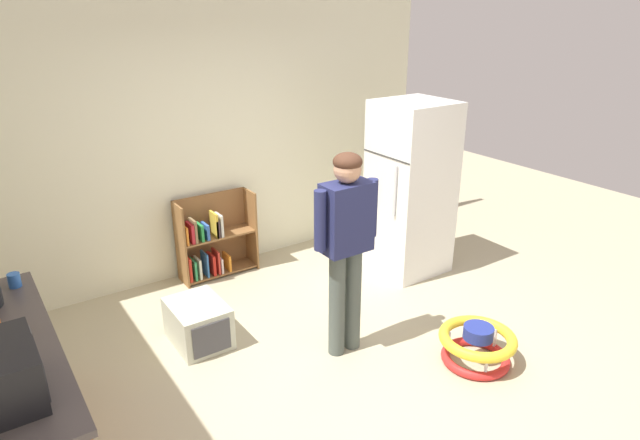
{
  "coord_description": "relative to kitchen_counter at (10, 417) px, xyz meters",
  "views": [
    {
      "loc": [
        -2.15,
        -2.8,
        2.67
      ],
      "look_at": [
        0.14,
        0.56,
        1.06
      ],
      "focal_mm": 31.06,
      "sensor_mm": 36.0,
      "label": 1
    }
  ],
  "objects": [
    {
      "name": "pet_carrier",
      "position": [
        1.44,
        0.74,
        -0.27
      ],
      "size": [
        0.42,
        0.55,
        0.36
      ],
      "color": "beige",
      "rests_on": "ground"
    },
    {
      "name": "kitchen_counter",
      "position": [
        0.0,
        0.0,
        0.0
      ],
      "size": [
        0.65,
        1.87,
        0.9
      ],
      "color": "brown",
      "rests_on": "ground"
    },
    {
      "name": "banana_bunch",
      "position": [
        0.14,
        0.1,
        0.48
      ],
      "size": [
        0.15,
        0.16,
        0.04
      ],
      "color": "yellow",
      "rests_on": "kitchen_counter"
    },
    {
      "name": "refrigerator",
      "position": [
        3.83,
        0.82,
        0.44
      ],
      "size": [
        0.73,
        0.68,
        1.78
      ],
      "color": "white",
      "rests_on": "ground"
    },
    {
      "name": "bookshelf",
      "position": [
        2.06,
        1.84,
        -0.08
      ],
      "size": [
        0.8,
        0.28,
        0.85
      ],
      "color": "brown",
      "rests_on": "ground"
    },
    {
      "name": "standing_person",
      "position": [
        2.38,
        -0.02,
        0.56
      ],
      "size": [
        0.57,
        0.22,
        1.66
      ],
      "color": "#4A544F",
      "rests_on": "ground"
    },
    {
      "name": "baby_walker",
      "position": [
        3.14,
        -0.75,
        -0.29
      ],
      "size": [
        0.6,
        0.6,
        0.32
      ],
      "color": "red",
      "rests_on": "ground"
    },
    {
      "name": "blue_cup",
      "position": [
        0.21,
        0.74,
        0.5
      ],
      "size": [
        0.08,
        0.08,
        0.09
      ],
      "primitive_type": "cylinder",
      "color": "blue",
      "rests_on": "kitchen_counter"
    },
    {
      "name": "back_wall",
      "position": [
        2.2,
        2.03,
        0.9
      ],
      "size": [
        5.2,
        0.06,
        2.7
      ],
      "primitive_type": "cube",
      "color": "silver",
      "rests_on": "ground"
    },
    {
      "name": "ground_plane",
      "position": [
        2.2,
        -0.3,
        -0.45
      ],
      "size": [
        12.0,
        12.0,
        0.0
      ],
      "primitive_type": "plane",
      "color": "#B5AB8A",
      "rests_on": "ground"
    }
  ]
}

